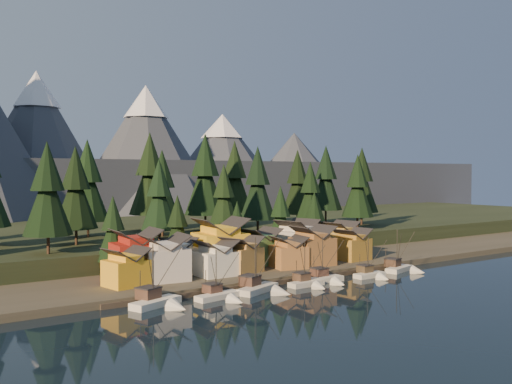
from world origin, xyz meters
TOP-DOWN VIEW (x-y plane):
  - ground at (0.00, 0.00)m, footprint 500.00×500.00m
  - shore_strip at (0.00, 40.00)m, footprint 400.00×50.00m
  - hillside at (0.00, 90.00)m, footprint 420.00×100.00m
  - dock at (0.00, 16.50)m, footprint 80.00×4.00m
  - mountain_ridge at (-4.20, 213.59)m, footprint 560.00×190.00m
  - boat_0 at (-30.42, 10.74)m, footprint 10.92×11.49m
  - boat_1 at (-18.19, 9.54)m, footprint 10.19×10.84m
  - boat_2 at (-8.23, 10.07)m, footprint 11.31×11.81m
  - boat_3 at (3.28, 9.39)m, footprint 8.46×9.18m
  - boat_4 at (9.50, 10.60)m, footprint 9.41×10.24m
  - boat_5 at (21.72, 8.81)m, footprint 8.23×8.97m
  - boat_6 at (33.73, 10.20)m, footprint 9.83×10.37m
  - house_front_0 at (-31.00, 25.15)m, footprint 8.76×8.42m
  - house_front_1 at (-22.12, 26.40)m, footprint 10.28×9.95m
  - house_front_2 at (-10.42, 25.03)m, footprint 8.00×8.06m
  - house_front_3 at (-3.43, 25.18)m, footprint 9.61×9.34m
  - house_front_4 at (9.10, 23.82)m, footprint 8.78×9.22m
  - house_front_5 at (16.24, 23.47)m, footprint 9.53×8.74m
  - house_front_6 at (30.20, 24.23)m, footprint 8.68×8.28m
  - house_back_0 at (-25.60, 33.00)m, footprint 10.22×9.87m
  - house_back_1 at (-15.45, 33.05)m, footprint 7.33×7.42m
  - house_back_2 at (-4.69, 32.37)m, footprint 12.25×11.44m
  - house_back_3 at (6.58, 31.93)m, footprint 9.39×8.53m
  - house_back_4 at (20.51, 34.74)m, footprint 11.24×10.97m
  - house_back_5 at (31.64, 30.73)m, footprint 9.35×9.44m
  - tree_hill_2 at (-40.00, 48.00)m, footprint 10.79×10.79m
  - tree_hill_3 at (-30.00, 60.00)m, footprint 10.66×10.66m
  - tree_hill_4 at (-22.00, 75.00)m, footprint 11.80×11.80m
  - tree_hill_5 at (-12.00, 50.00)m, footprint 9.30×9.30m
  - tree_hill_6 at (-4.00, 65.00)m, footprint 10.59×10.59m
  - tree_hill_7 at (6.00, 48.00)m, footprint 8.78×8.78m
  - tree_hill_8 at (14.00, 72.00)m, footprint 13.02×13.02m
  - tree_hill_9 at (22.00, 55.00)m, footprint 11.14×11.14m
  - tree_hill_10 at (30.00, 80.00)m, footprint 12.39×12.39m
  - tree_hill_11 at (38.00, 50.00)m, footprint 9.21×9.21m
  - tree_hill_12 at (46.00, 66.00)m, footprint 11.08×11.08m
  - tree_hill_13 at (56.00, 48.00)m, footprint 10.30×10.30m
  - tree_hill_14 at (64.00, 72.00)m, footprint 12.00×12.00m
  - tree_hill_15 at (0.00, 82.00)m, footprint 13.17×13.17m
  - tree_hill_17 at (68.00, 58.00)m, footprint 11.50×11.50m
  - tree_shore_0 at (-28.00, 40.00)m, footprint 7.53×7.53m
  - tree_shore_1 at (-12.00, 40.00)m, footprint 7.44×7.44m
  - tree_shore_2 at (5.00, 40.00)m, footprint 6.60×6.60m
  - tree_shore_3 at (19.00, 40.00)m, footprint 8.19×8.19m
  - tree_shore_4 at (31.00, 40.00)m, footprint 7.41×7.41m

SIDE VIEW (x-z plane):
  - ground at x=0.00m, z-range 0.00..0.00m
  - dock at x=0.00m, z-range 0.00..1.00m
  - shore_strip at x=0.00m, z-range 0.00..1.50m
  - boat_1 at x=-18.19m, z-range -3.31..7.01m
  - boat_5 at x=21.72m, z-range -3.12..7.17m
  - boat_3 at x=3.28m, z-range -3.16..7.21m
  - boat_4 at x=9.50m, z-range -3.41..7.63m
  - boat_6 at x=33.73m, z-range -3.50..7.97m
  - boat_2 at x=-8.23m, z-range -3.86..8.50m
  - boat_0 at x=-30.42m, z-range -3.83..8.64m
  - hillside at x=0.00m, z-range 0.00..6.00m
  - house_front_4 at x=9.10m, z-range 1.69..9.16m
  - house_front_0 at x=-31.00m, z-range 1.69..9.33m
  - house_front_2 at x=-10.42m, z-range 1.70..9.53m
  - house_back_1 at x=-15.45m, z-range 1.70..9.69m
  - house_front_6 at x=30.20m, z-range 1.71..9.78m
  - house_front_3 at x=-3.43m, z-range 1.71..9.82m
  - house_back_3 at x=6.58m, z-range 1.72..10.57m
  - house_back_5 at x=31.64m, z-range 1.73..11.14m
  - house_front_5 at x=16.24m, z-range 1.74..11.35m
  - house_front_1 at x=-22.12m, z-range 1.74..11.35m
  - house_back_4 at x=20.51m, z-range 1.75..11.89m
  - house_back_0 at x=-25.60m, z-range 1.76..12.18m
  - house_back_2 at x=-4.69m, z-range 1.80..13.68m
  - tree_shore_2 at x=5.00m, z-range 2.21..17.57m
  - tree_shore_4 at x=31.00m, z-range 2.30..19.56m
  - tree_shore_1 at x=-12.00m, z-range 2.30..19.64m
  - tree_shore_0 at x=-28.00m, z-range 2.31..19.85m
  - tree_shore_3 at x=19.00m, z-range 2.38..21.47m
  - tree_hill_7 at x=6.00m, z-range 6.95..27.41m
  - tree_hill_11 at x=38.00m, z-range 7.00..28.45m
  - tree_hill_5 at x=-12.00m, z-range 7.01..28.68m
  - tree_hill_13 at x=56.00m, z-range 7.12..31.10m
  - tree_hill_6 at x=-4.00m, z-range 7.15..31.83m
  - tree_hill_3 at x=-30.00m, z-range 7.16..32.00m
  - tree_hill_2 at x=-40.00m, z-range 7.17..32.31m
  - tree_hill_12 at x=46.00m, z-range 7.20..33.01m
  - tree_hill_9 at x=22.00m, z-range 7.21..33.16m
  - tree_hill_17 at x=68.00m, z-range 7.25..34.04m
  - tree_hill_4 at x=-22.00m, z-range 7.28..34.78m
  - tree_hill_14 at x=64.00m, z-range 7.31..35.27m
  - tree_hill_10 at x=30.00m, z-range 7.35..36.21m
  - tree_hill_8 at x=14.00m, z-range 7.42..37.75m
  - tree_hill_15 at x=0.00m, z-range 7.43..38.10m
  - mountain_ridge at x=-4.20m, z-range -18.94..71.06m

